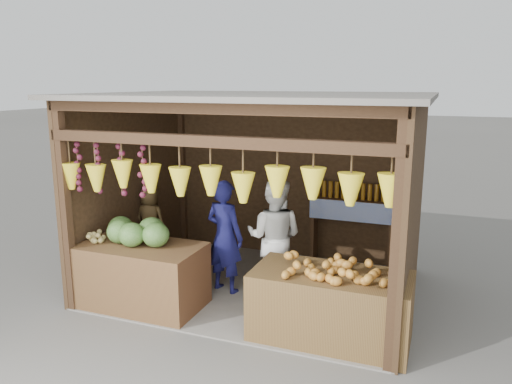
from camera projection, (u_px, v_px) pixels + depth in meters
ground at (257, 288)px, 6.94m from camera, size 80.00×80.00×0.00m
stall_structure at (254, 170)px, 6.55m from camera, size 4.30×3.30×2.66m
back_shelf at (352, 212)px, 7.55m from camera, size 1.25×0.32×1.32m
counter_left at (142, 276)px, 6.30m from camera, size 1.54×0.85×0.81m
counter_right at (330, 306)px, 5.49m from camera, size 1.72×0.85×0.77m
stool at (152, 260)px, 7.65m from camera, size 0.29×0.29×0.27m
man_standing at (225, 237)px, 6.67m from camera, size 0.64×0.50×1.55m
woman_standing at (274, 237)px, 6.60m from camera, size 0.81×0.65×1.58m
vendor_seated at (150, 220)px, 7.51m from camera, size 0.49×0.33×1.00m
melon_pile at (137, 231)px, 6.26m from camera, size 1.00×0.50×0.32m
tanfruit_pile at (95, 236)px, 6.36m from camera, size 0.34×0.40×0.13m
mango_pile at (336, 266)px, 5.30m from camera, size 1.40×0.64×0.22m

